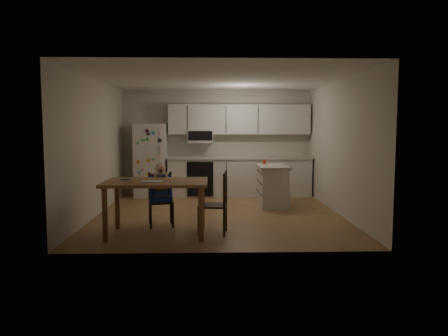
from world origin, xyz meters
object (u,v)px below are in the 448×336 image
kitchen_island (272,185)px  dining_table (156,188)px  refrigerator (151,160)px  chair_side (219,199)px  red_cup (264,162)px  chair_booster (161,188)px

kitchen_island → dining_table: kitchen_island is taller
refrigerator → chair_side: (1.53, -3.63, -0.31)m
red_cup → chair_booster: bearing=-132.8°
red_cup → dining_table: bearing=-125.6°
chair_booster → chair_side: chair_booster is taller
refrigerator → kitchen_island: refrigerator is taller
chair_side → red_cup: bearing=165.1°
red_cup → dining_table: red_cup is taller
refrigerator → dining_table: refrigerator is taller
refrigerator → kitchen_island: size_ratio=1.50×
kitchen_island → chair_booster: size_ratio=1.09×
chair_booster → chair_side: size_ratio=1.10×
dining_table → chair_booster: size_ratio=1.48×
red_cup → chair_booster: (-1.97, -2.13, -0.25)m
refrigerator → chair_booster: 3.12m
refrigerator → red_cup: bearing=-20.0°
dining_table → chair_side: bearing=2.4°
refrigerator → chair_booster: size_ratio=1.63×
chair_booster → red_cup: bearing=36.7°
kitchen_island → dining_table: bearing=-130.8°
kitchen_island → refrigerator: bearing=155.3°
refrigerator → chair_booster: (0.58, -3.06, -0.22)m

